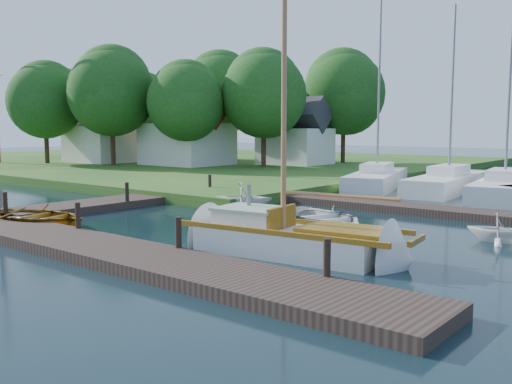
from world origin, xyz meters
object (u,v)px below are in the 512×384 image
Objects in this scene: sailboat at (295,242)px; dinghy at (36,214)px; mooring_post_0 at (5,203)px; tree_1 at (112,92)px; marina_boat_0 at (377,178)px; tree_0 at (45,100)px; tree_4 at (221,93)px; tree_3 at (264,94)px; mooring_post_5 at (210,183)px; marina_boat_2 at (505,187)px; tree_7 at (344,93)px; house_a at (187,133)px; tender_d at (500,226)px; tree_6 at (69,103)px; marina_boat_1 at (449,181)px; tree_5 at (144,105)px; house_b at (103,135)px; tree_2 at (186,101)px; mooring_post_1 at (78,215)px; mooring_post_3 at (327,257)px; mooring_post_2 at (178,232)px; tender_c at (321,215)px; house_c at (295,138)px; tender_b at (244,195)px; mooring_post_4 at (127,192)px.

sailboat is 9.75m from dinghy.
tree_1 reaches higher than mooring_post_0.
marina_boat_0 reaches higher than tree_0.
sailboat is at bearing -44.09° from tree_4.
tree_3 is (-17.58, 20.78, 5.47)m from sailboat.
marina_boat_2 is (11.27, 8.63, -0.13)m from mooring_post_5.
mooring_post_0 is at bearing 148.95° from marina_boat_0.
mooring_post_0 is at bearing -81.76° from tree_7.
house_a is (-13.00, 11.00, 2.26)m from mooring_post_5.
tender_d is 0.29× the size of house_a.
marina_boat_1 is at bearing -1.95° from tree_6.
marina_boat_2 is 1.32× the size of tree_5.
sailboat is 31.81m from tree_1.
tree_2 is at bearing 0.28° from house_b.
mooring_post_0 is at bearing 180.00° from mooring_post_1.
sailboat is 1.02× the size of marina_boat_1.
dinghy is 0.34× the size of marina_boat_0.
tree_1 is at bearing 150.39° from mooring_post_3.
sailboat is 1.19× the size of tree_0.
mooring_post_2 is at bearing 0.00° from mooring_post_0.
mooring_post_2 is 0.14× the size of house_b.
tree_0 is 0.88× the size of tree_7.
mooring_post_3 is 1.00× the size of mooring_post_5.
tree_3 is (-15.50, 23.05, 5.11)m from mooring_post_2.
marina_boat_0 is 1.90× the size of house_a.
tender_d is at bearing -155.92° from marina_boat_0.
tender_c is 13.40m from marina_boat_1.
tree_0 is (-16.00, -11.95, 2.95)m from house_c.
tender_b is 0.30× the size of tree_2.
marina_boat_2 is at bearing -24.62° from house_c.
tree_3 reaches higher than mooring_post_4.
tender_d is (3.69, 5.27, 0.14)m from sailboat.
dinghy is at bearing -78.91° from tree_7.
house_b is at bearing -14.37° from tree_6.
tree_7 is (18.00, 16.00, 0.67)m from tree_0.
tree_6 is (-33.30, 2.02, 5.07)m from marina_boat_0.
marina_boat_0 is 28.03m from tree_0.
house_b is at bearing -126.71° from tree_4.
tree_7 is (-9.00, 31.05, 5.50)m from mooring_post_1.
tree_1 is at bearing -25.98° from house_b.
tree_4 is at bearing 50.37° from tender_d.
marina_boat_1 is (8.61, 19.78, -0.14)m from mooring_post_0.
dinghy reaches higher than tender_c.
tender_c is 0.64× the size of house_a.
mooring_post_3 is 1.00× the size of mooring_post_4.
mooring_post_4 is 23.16m from house_c.
mooring_post_2 is 0.34× the size of tender_b.
tree_6 is 26.01m from tree_7.
tender_d is 15.21m from marina_boat_0.
house_a is (-26.00, 21.00, 2.26)m from mooring_post_3.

